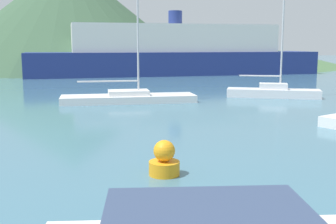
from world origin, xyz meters
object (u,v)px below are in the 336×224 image
Objects in this scene: sailboat_inner at (129,97)px; ferry_distant at (175,53)px; sailboat_outer at (273,91)px; buoy_marker at (164,161)px.

sailboat_inner is 0.25× the size of ferry_distant.
sailboat_outer is (10.08, -0.37, 0.11)m from sailboat_inner.
sailboat_outer is at bearing -87.67° from ferry_distant.
sailboat_inner is 8.94× the size of buoy_marker.
sailboat_inner is at bearing -153.38° from sailboat_outer.
ferry_distant is 39.81m from buoy_marker.
sailboat_outer is 23.20m from ferry_distant.
buoy_marker is (-12.12, -14.68, -0.03)m from sailboat_outer.
ferry_distant reaches higher than buoy_marker.
sailboat_inner reaches higher than ferry_distant.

